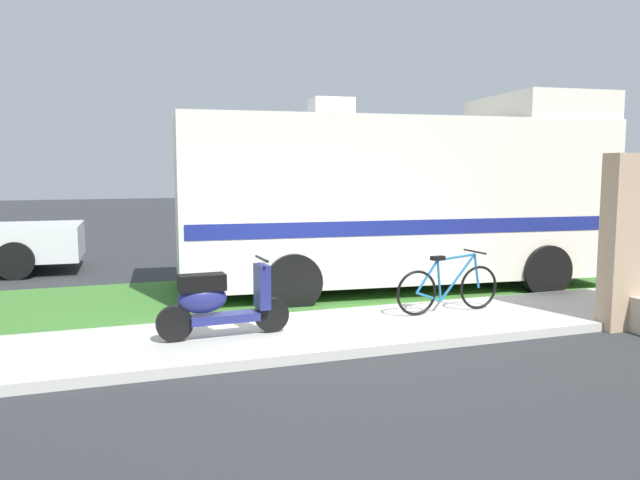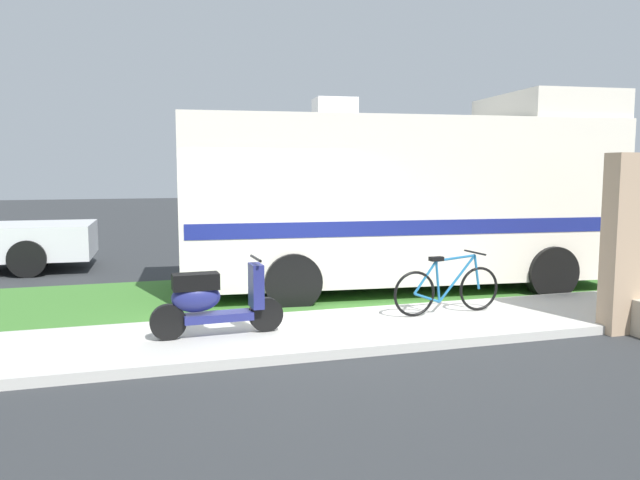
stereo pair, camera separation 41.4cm
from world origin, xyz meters
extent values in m
plane|color=#2D3033|center=(0.00, 0.00, 0.00)|extent=(80.00, 80.00, 0.00)
cube|color=beige|center=(0.00, -1.20, 0.06)|extent=(24.00, 2.00, 0.12)
cube|color=#3D752D|center=(0.00, 1.50, 0.04)|extent=(24.00, 3.40, 0.08)
cube|color=silver|center=(2.55, 1.44, 1.67)|extent=(7.79, 3.28, 2.74)
cube|color=silver|center=(5.43, 1.18, 3.29)|extent=(2.02, 2.62, 0.50)
cube|color=navy|center=(2.55, 1.44, 1.26)|extent=(7.64, 3.28, 0.24)
cube|color=black|center=(6.31, 1.10, 2.15)|extent=(0.28, 2.20, 0.90)
cube|color=silver|center=(1.42, 1.55, 3.22)|extent=(0.75, 0.66, 0.36)
cylinder|color=black|center=(5.01, 2.47, 0.45)|extent=(0.92, 0.36, 0.90)
cylinder|color=black|center=(4.78, -0.01, 0.45)|extent=(0.92, 0.36, 0.90)
cylinder|color=black|center=(0.59, 2.87, 0.45)|extent=(0.92, 0.36, 0.90)
cylinder|color=black|center=(0.36, 0.39, 0.45)|extent=(0.92, 0.36, 0.90)
cylinder|color=black|center=(-0.39, -1.16, 0.34)|extent=(0.44, 0.12, 0.44)
cylinder|color=black|center=(-1.61, -1.20, 0.34)|extent=(0.44, 0.12, 0.44)
cube|color=navy|center=(-1.00, -1.18, 0.36)|extent=(0.86, 0.31, 0.10)
cube|color=black|center=(-1.27, -1.19, 0.82)|extent=(0.57, 0.28, 0.20)
ellipsoid|color=navy|center=(-1.27, -1.19, 0.62)|extent=(0.61, 0.32, 0.36)
cube|color=navy|center=(-0.51, -1.16, 0.72)|extent=(0.15, 0.33, 0.56)
cylinder|color=black|center=(-0.51, -1.16, 1.07)|extent=(0.06, 0.50, 0.04)
sphere|color=white|center=(-0.51, -1.16, 0.90)|extent=(0.12, 0.12, 0.12)
torus|color=black|center=(2.84, -0.92, 0.44)|extent=(0.65, 0.08, 0.65)
torus|color=black|center=(1.78, -0.98, 0.44)|extent=(0.65, 0.08, 0.65)
cylinder|color=#1E6699|center=(2.47, -0.94, 0.62)|extent=(0.60, 0.07, 0.67)
cylinder|color=#1E6699|center=(2.15, -0.96, 0.60)|extent=(0.10, 0.04, 0.60)
cylinder|color=#1E6699|center=(2.44, -0.94, 0.92)|extent=(0.64, 0.07, 0.09)
cylinder|color=#1E6699|center=(1.98, -0.97, 0.37)|extent=(0.42, 0.06, 0.18)
cylinder|color=#1E6699|center=(1.95, -0.97, 0.67)|extent=(0.37, 0.06, 0.47)
cylinder|color=#1E6699|center=(2.80, -0.92, 0.69)|extent=(0.12, 0.04, 0.51)
cube|color=black|center=(2.12, -0.96, 0.92)|extent=(0.21, 0.11, 0.06)
cylinder|color=black|center=(2.76, -0.92, 0.98)|extent=(0.06, 0.52, 0.03)
cube|color=silver|center=(-4.40, 5.82, 0.65)|extent=(3.19, 2.12, 0.73)
cylinder|color=black|center=(-4.07, 4.84, 0.38)|extent=(0.77, 0.27, 0.76)
cylinder|color=black|center=(-3.99, 6.76, 0.38)|extent=(0.77, 0.27, 0.76)
camera|label=1|loc=(-2.36, -8.61, 2.18)|focal=34.58mm
camera|label=2|loc=(-1.97, -8.74, 2.18)|focal=34.58mm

